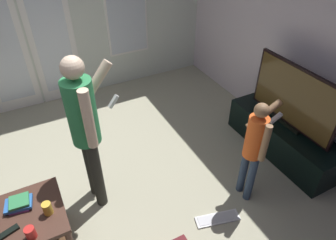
{
  "coord_description": "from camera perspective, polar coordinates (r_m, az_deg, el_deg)",
  "views": [
    {
      "loc": [
        -0.2,
        -2.08,
        2.57
      ],
      "look_at": [
        0.76,
        -0.22,
        1.0
      ],
      "focal_mm": 32.05,
      "sensor_mm": 36.0,
      "label": 1
    }
  ],
  "objects": [
    {
      "name": "ground_plane",
      "position": [
        3.32,
        -14.11,
        -15.7
      ],
      "size": [
        5.34,
        4.66,
        0.02
      ],
      "primitive_type": "cube",
      "color": "#B1AD90"
    },
    {
      "name": "wall_back_with_doors",
      "position": [
        4.54,
        -24.98,
        18.76
      ],
      "size": [
        5.34,
        0.09,
        2.9
      ],
      "color": "silver",
      "rests_on": "ground_plane"
    },
    {
      "name": "wall_right_plain",
      "position": [
        3.71,
        25.94,
        15.46
      ],
      "size": [
        0.06,
        4.66,
        2.87
      ],
      "color": "silver",
      "rests_on": "ground_plane"
    },
    {
      "name": "tv_stand",
      "position": [
        3.91,
        20.93,
        -3.21
      ],
      "size": [
        0.48,
        1.46,
        0.41
      ],
      "color": "black",
      "rests_on": "ground_plane"
    },
    {
      "name": "flat_screen_tv",
      "position": [
        3.59,
        22.86,
        3.9
      ],
      "size": [
        0.08,
        1.15,
        0.74
      ],
      "color": "black",
      "rests_on": "tv_stand"
    },
    {
      "name": "person_adult",
      "position": [
        2.72,
        -15.41,
        -0.8
      ],
      "size": [
        0.53,
        0.47,
        1.61
      ],
      "color": "#292924",
      "rests_on": "ground_plane"
    },
    {
      "name": "person_child",
      "position": [
        2.94,
        16.18,
        -4.46
      ],
      "size": [
        0.51,
        0.31,
        1.16
      ],
      "color": "#30415A",
      "rests_on": "ground_plane"
    },
    {
      "name": "loose_keyboard",
      "position": [
        3.16,
        9.39,
        -18.0
      ],
      "size": [
        0.46,
        0.23,
        0.02
      ],
      "color": "white",
      "rests_on": "ground_plane"
    },
    {
      "name": "cup_near_edge",
      "position": [
        2.59,
        -24.7,
        -18.93
      ],
      "size": [
        0.08,
        0.08,
        0.1
      ],
      "primitive_type": "cylinder",
      "color": "red",
      "rests_on": "coffee_table"
    },
    {
      "name": "cup_by_laptop",
      "position": [
        2.68,
        -21.96,
        -15.34
      ],
      "size": [
        0.07,
        0.07,
        0.11
      ],
      "primitive_type": "cylinder",
      "color": "gold",
      "rests_on": "coffee_table"
    },
    {
      "name": "tv_remote_black",
      "position": [
        2.72,
        -28.21,
        -18.37
      ],
      "size": [
        0.18,
        0.1,
        0.02
      ],
      "primitive_type": "cube",
      "rotation": [
        0.0,
        0.0,
        0.32
      ],
      "color": "black",
      "rests_on": "coffee_table"
    },
    {
      "name": "book_stack",
      "position": [
        2.83,
        -26.48,
        -14.06
      ],
      "size": [
        0.23,
        0.18,
        0.07
      ],
      "color": "#803B8C",
      "rests_on": "coffee_table"
    }
  ]
}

